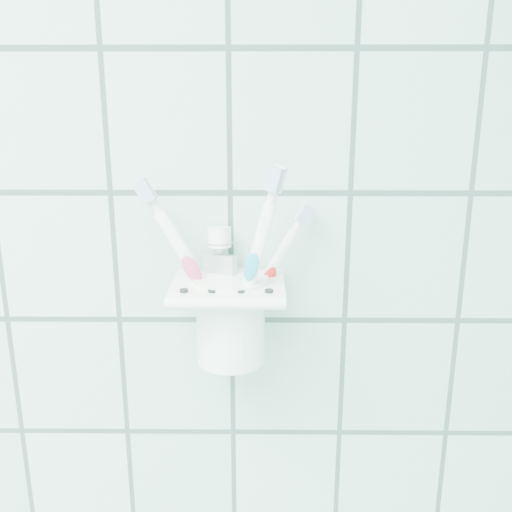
{
  "coord_description": "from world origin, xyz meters",
  "views": [
    {
      "loc": [
        0.7,
        0.58,
        1.51
      ],
      "look_at": [
        0.69,
        1.1,
        1.36
      ],
      "focal_mm": 40.0,
      "sensor_mm": 36.0,
      "label": 1
    }
  ],
  "objects": [
    {
      "name": "toothbrush_blue",
      "position": [
        0.66,
        1.14,
        1.34
      ],
      "size": [
        0.06,
        0.03,
        0.22
      ],
      "rotation": [
        -0.04,
        0.26,
        -0.48
      ],
      "color": "white",
      "rests_on": "cup"
    },
    {
      "name": "toothbrush_pink",
      "position": [
        0.68,
        1.15,
        1.34
      ],
      "size": [
        0.1,
        0.03,
        0.21
      ],
      "rotation": [
        -0.09,
        -0.51,
        0.05
      ],
      "color": "white",
      "rests_on": "cup"
    },
    {
      "name": "holder_bracket",
      "position": [
        0.66,
        1.15,
        1.31
      ],
      "size": [
        0.12,
        0.1,
        0.04
      ],
      "color": "white",
      "rests_on": "wall_back"
    },
    {
      "name": "toothpaste_tube",
      "position": [
        0.65,
        1.16,
        1.31
      ],
      "size": [
        0.04,
        0.04,
        0.14
      ],
      "rotation": [
        -0.1,
        -0.06,
        -0.41
      ],
      "color": "silver",
      "rests_on": "cup"
    },
    {
      "name": "toothbrush_orange",
      "position": [
        0.66,
        1.16,
        1.32
      ],
      "size": [
        0.09,
        0.03,
        0.18
      ],
      "rotation": [
        -0.07,
        0.54,
        0.13
      ],
      "color": "white",
      "rests_on": "cup"
    },
    {
      "name": "cup",
      "position": [
        0.66,
        1.16,
        1.27
      ],
      "size": [
        0.08,
        0.08,
        0.1
      ],
      "color": "white",
      "rests_on": "holder_bracket"
    }
  ]
}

